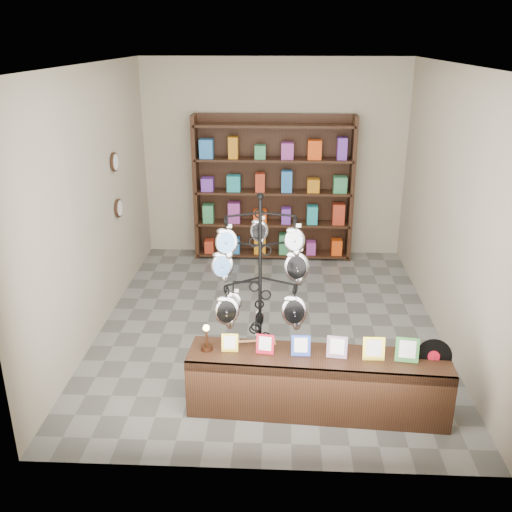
{
  "coord_description": "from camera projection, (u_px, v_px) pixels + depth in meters",
  "views": [
    {
      "loc": [
        0.13,
        -6.17,
        3.28
      ],
      "look_at": [
        -0.11,
        -1.0,
        1.27
      ],
      "focal_mm": 40.0,
      "sensor_mm": 36.0,
      "label": 1
    }
  ],
  "objects": [
    {
      "name": "ground",
      "position": [
        269.0,
        323.0,
        6.94
      ],
      "size": [
        5.0,
        5.0,
        0.0
      ],
      "primitive_type": "plane",
      "color": "slate",
      "rests_on": "ground"
    },
    {
      "name": "room_envelope",
      "position": [
        270.0,
        174.0,
        6.27
      ],
      "size": [
        5.0,
        5.0,
        5.0
      ],
      "color": "#AD9F8C",
      "rests_on": "ground"
    },
    {
      "name": "display_tree",
      "position": [
        260.0,
        278.0,
        5.4
      ],
      "size": [
        1.01,
        0.88,
        1.97
      ],
      "rotation": [
        0.0,
        0.0,
        0.07
      ],
      "color": "black",
      "rests_on": "ground"
    },
    {
      "name": "front_shelf",
      "position": [
        317.0,
        383.0,
        5.24
      ],
      "size": [
        2.39,
        0.63,
        0.84
      ],
      "rotation": [
        0.0,
        0.0,
        -0.06
      ],
      "color": "black",
      "rests_on": "ground"
    },
    {
      "name": "back_shelving",
      "position": [
        273.0,
        193.0,
        8.71
      ],
      "size": [
        2.42,
        0.36,
        2.2
      ],
      "color": "black",
      "rests_on": "ground"
    },
    {
      "name": "wall_clocks",
      "position": [
        117.0,
        185.0,
        7.23
      ],
      "size": [
        0.03,
        0.24,
        0.84
      ],
      "color": "black",
      "rests_on": "ground"
    }
  ]
}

